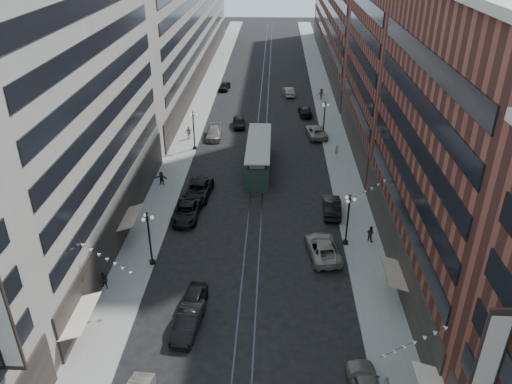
# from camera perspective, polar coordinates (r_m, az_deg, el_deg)

# --- Properties ---
(ground) EXTENTS (220.00, 220.00, 0.00)m
(ground) POSITION_cam_1_polar(r_m,az_deg,el_deg) (74.93, 0.58, 6.26)
(ground) COLOR black
(ground) RESTS_ON ground
(sidewalk_west) EXTENTS (4.00, 180.00, 0.15)m
(sidewalk_west) POSITION_cam_1_polar(r_m,az_deg,el_deg) (85.22, -6.71, 8.88)
(sidewalk_west) COLOR gray
(sidewalk_west) RESTS_ON ground
(sidewalk_east) EXTENTS (4.00, 180.00, 0.15)m
(sidewalk_east) POSITION_cam_1_polar(r_m,az_deg,el_deg) (84.72, 8.33, 8.66)
(sidewalk_east) COLOR gray
(sidewalk_east) RESTS_ON ground
(rail_west) EXTENTS (0.12, 180.00, 0.02)m
(rail_west) POSITION_cam_1_polar(r_m,az_deg,el_deg) (84.30, 0.31, 8.81)
(rail_west) COLOR #2D2D33
(rail_west) RESTS_ON ground
(rail_east) EXTENTS (0.12, 180.00, 0.02)m
(rail_east) POSITION_cam_1_polar(r_m,az_deg,el_deg) (84.27, 1.27, 8.80)
(rail_east) COLOR #2D2D33
(rail_east) RESTS_ON ground
(building_west_mid) EXTENTS (8.00, 36.00, 28.00)m
(building_west_mid) POSITION_cam_1_polar(r_m,az_deg,el_deg) (48.56, -21.14, 9.54)
(building_west_mid) COLOR gray
(building_west_mid) RESTS_ON ground
(building_west_far) EXTENTS (8.00, 90.00, 26.00)m
(building_west_far) POSITION_cam_1_polar(r_m,az_deg,el_deg) (108.19, -8.39, 19.97)
(building_west_far) COLOR gray
(building_west_far) RESTS_ON ground
(building_east_mid) EXTENTS (8.00, 30.00, 24.00)m
(building_east_mid) POSITION_cam_1_polar(r_m,az_deg,el_deg) (43.44, 22.40, 4.35)
(building_east_mid) COLOR brown
(building_east_mid) RESTS_ON ground
(building_east_far) EXTENTS (8.00, 72.00, 24.00)m
(building_east_far) POSITION_cam_1_polar(r_m,az_deg,el_deg) (116.55, 10.25, 19.91)
(building_east_far) COLOR brown
(building_east_far) RESTS_ON ground
(lamppost_sw_far) EXTENTS (1.03, 1.14, 5.52)m
(lamppost_sw_far) POSITION_cam_1_polar(r_m,az_deg,el_deg) (46.36, -12.09, -5.03)
(lamppost_sw_far) COLOR black
(lamppost_sw_far) RESTS_ON sidewalk_west
(lamppost_sw_mid) EXTENTS (1.03, 1.14, 5.52)m
(lamppost_sw_mid) POSITION_cam_1_polar(r_m,az_deg,el_deg) (70.01, -7.13, 7.14)
(lamppost_sw_mid) COLOR black
(lamppost_sw_mid) RESTS_ON sidewalk_west
(lamppost_se_far) EXTENTS (1.03, 1.14, 5.52)m
(lamppost_se_far) POSITION_cam_1_polar(r_m,az_deg,el_deg) (48.93, 10.46, -2.94)
(lamppost_se_far) COLOR black
(lamppost_se_far) RESTS_ON sidewalk_east
(lamppost_se_mid) EXTENTS (1.03, 1.14, 5.52)m
(lamppost_se_mid) POSITION_cam_1_polar(r_m,az_deg,el_deg) (74.16, 7.80, 8.31)
(lamppost_se_mid) COLOR black
(lamppost_se_mid) RESTS_ON sidewalk_east
(streetcar) EXTENTS (2.99, 13.50, 3.73)m
(streetcar) POSITION_cam_1_polar(r_m,az_deg,el_deg) (64.33, 0.31, 4.09)
(streetcar) COLOR #223628
(streetcar) RESTS_ON ground
(car_2) EXTENTS (2.78, 5.81, 1.60)m
(car_2) POSITION_cam_1_polar(r_m,az_deg,el_deg) (54.19, -7.95, -2.24)
(car_2) COLOR black
(car_2) RESTS_ON ground
(car_5) EXTENTS (2.23, 5.04, 1.61)m
(car_5) POSITION_cam_1_polar(r_m,az_deg,el_deg) (40.38, -7.80, -14.52)
(car_5) COLOR black
(car_5) RESTS_ON ground
(pedestrian_2) EXTENTS (0.88, 0.64, 1.64)m
(pedestrian_2) POSITION_cam_1_polar(r_m,az_deg,el_deg) (45.58, -16.97, -9.67)
(pedestrian_2) COLOR black
(pedestrian_2) RESTS_ON sidewalk_west
(car_7) EXTENTS (3.35, 6.37, 1.71)m
(car_7) POSITION_cam_1_polar(r_m,az_deg,el_deg) (58.26, -6.66, 0.21)
(car_7) COLOR black
(car_7) RESTS_ON ground
(car_8) EXTENTS (2.52, 5.52, 1.57)m
(car_8) POSITION_cam_1_polar(r_m,az_deg,el_deg) (74.88, -4.83, 6.78)
(car_8) COLOR slate
(car_8) RESTS_ON ground
(car_9) EXTENTS (2.20, 4.41, 1.45)m
(car_9) POSITION_cam_1_polar(r_m,az_deg,el_deg) (97.93, -3.59, 11.98)
(car_9) COLOR black
(car_9) RESTS_ON ground
(car_10) EXTENTS (2.08, 5.31, 1.72)m
(car_10) POSITION_cam_1_polar(r_m,az_deg,el_deg) (55.12, 8.67, -1.67)
(car_10) COLOR black
(car_10) RESTS_ON ground
(car_11) EXTENTS (3.43, 6.14, 1.62)m
(car_11) POSITION_cam_1_polar(r_m,az_deg,el_deg) (75.49, 6.87, 6.88)
(car_11) COLOR slate
(car_11) RESTS_ON ground
(car_12) EXTENTS (2.37, 5.15, 1.46)m
(car_12) POSITION_cam_1_polar(r_m,az_deg,el_deg) (84.27, 5.65, 9.19)
(car_12) COLOR black
(car_12) RESTS_ON ground
(car_13) EXTENTS (2.33, 4.71, 1.54)m
(car_13) POSITION_cam_1_polar(r_m,az_deg,el_deg) (78.80, -1.97, 7.97)
(car_13) COLOR black
(car_13) RESTS_ON ground
(car_14) EXTENTS (2.28, 4.88, 1.55)m
(car_14) POSITION_cam_1_polar(r_m,az_deg,el_deg) (94.38, 3.76, 11.38)
(car_14) COLOR gray
(car_14) RESTS_ON ground
(pedestrian_5) EXTENTS (1.60, 0.64, 1.68)m
(pedestrian_5) POSITION_cam_1_polar(r_m,az_deg,el_deg) (61.42, -10.76, 1.57)
(pedestrian_5) COLOR black
(pedestrian_5) RESTS_ON sidewalk_west
(pedestrian_6) EXTENTS (1.25, 0.87, 1.94)m
(pedestrian_6) POSITION_cam_1_polar(r_m,az_deg,el_deg) (74.37, -7.67, 6.75)
(pedestrian_6) COLOR gray
(pedestrian_6) RESTS_ON sidewalk_west
(pedestrian_7) EXTENTS (0.89, 0.88, 1.66)m
(pedestrian_7) POSITION_cam_1_polar(r_m,az_deg,el_deg) (50.99, 12.94, -4.64)
(pedestrian_7) COLOR black
(pedestrian_7) RESTS_ON sidewalk_east
(pedestrian_8) EXTENTS (0.72, 0.66, 1.64)m
(pedestrian_8) POSITION_cam_1_polar(r_m,az_deg,el_deg) (69.12, 9.18, 4.80)
(pedestrian_8) COLOR gray
(pedestrian_8) RESTS_ON sidewalk_east
(pedestrian_9) EXTENTS (1.30, 0.65, 1.93)m
(pedestrian_9) POSITION_cam_1_polar(r_m,az_deg,el_deg) (92.31, 7.46, 11.04)
(pedestrian_9) COLOR black
(pedestrian_9) RESTS_ON sidewalk_east
(car_extra_0) EXTENTS (3.56, 6.33, 1.67)m
(car_extra_0) POSITION_cam_1_polar(r_m,az_deg,el_deg) (48.27, 7.66, -6.37)
(car_extra_0) COLOR gray
(car_extra_0) RESTS_ON ground
(car_extra_1) EXTENTS (2.37, 4.77, 1.56)m
(car_extra_1) POSITION_cam_1_polar(r_m,az_deg,el_deg) (42.19, -7.26, -12.30)
(car_extra_1) COLOR black
(car_extra_1) RESTS_ON ground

